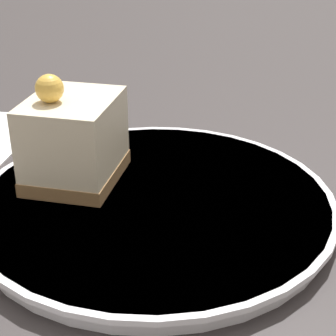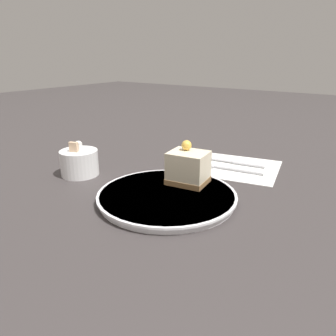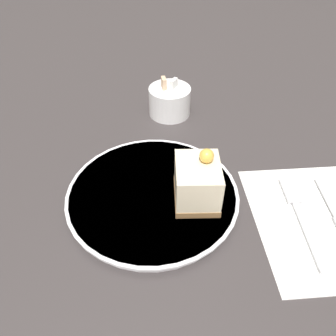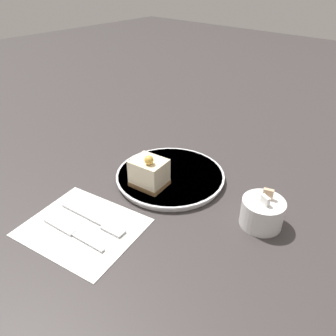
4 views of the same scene
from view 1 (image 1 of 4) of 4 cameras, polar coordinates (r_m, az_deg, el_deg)
name	(u,v)px [view 1 (image 1 of 4)]	position (r m, az deg, el deg)	size (l,w,h in m)	color
ground_plane	(155,214)	(0.42, -1.38, -4.72)	(4.00, 4.00, 0.00)	#383333
plate	(149,202)	(0.42, -1.91, -3.47)	(0.26, 0.26, 0.02)	white
cake_slice	(73,139)	(0.43, -9.59, 2.93)	(0.07, 0.08, 0.09)	olive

